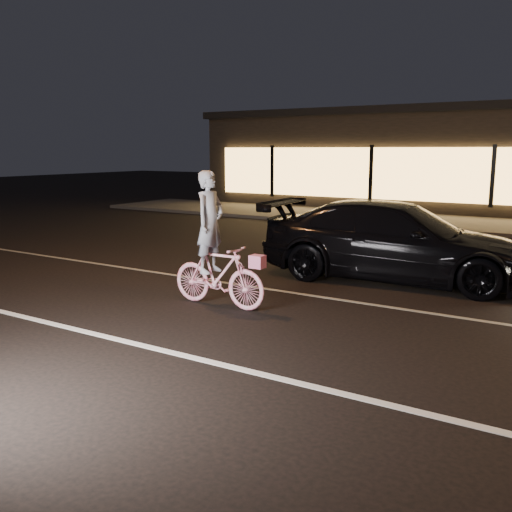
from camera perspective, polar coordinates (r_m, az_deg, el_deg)
The scene contains 7 objects.
ground at distance 8.06m, azimuth 3.47°, elevation -7.66°, with size 90.00×90.00×0.00m, color black.
lane_stripe_near at distance 6.86m, azimuth -2.66°, elevation -10.98°, with size 60.00×0.12×0.01m, color silver.
lane_stripe_far at distance 9.79m, azimuth 9.10°, elevation -4.44°, with size 60.00×0.10×0.01m, color gray.
sidewalk at distance 20.22m, azimuth 21.42°, elevation 2.88°, with size 30.00×4.00×0.12m, color #383533.
storefront at distance 25.96m, azimuth 24.25°, elevation 8.86°, with size 25.40×8.42×4.20m.
cyclist at distance 9.24m, azimuth -4.02°, elevation -0.29°, with size 1.75×0.60×2.20m.
sedan at distance 11.42m, azimuth 13.88°, elevation 1.43°, with size 5.43×2.58×1.53m.
Camera 1 is at (3.64, -6.73, 2.53)m, focal length 40.00 mm.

